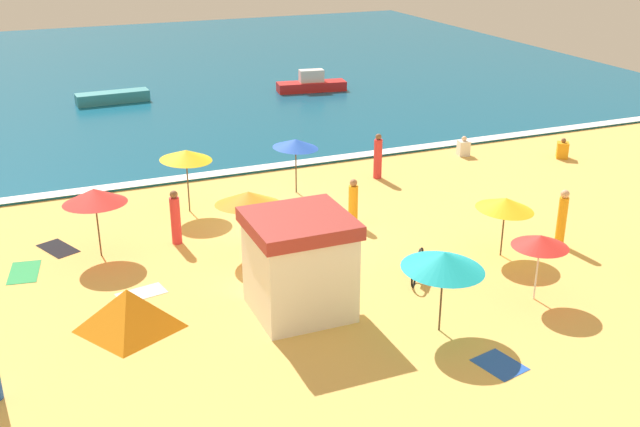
# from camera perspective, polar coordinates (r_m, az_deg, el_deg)

# --- Properties ---
(ground_plane) EXTENTS (60.00, 60.00, 0.00)m
(ground_plane) POSITION_cam_1_polar(r_m,az_deg,el_deg) (25.46, -2.41, -1.23)
(ground_plane) COLOR #EDBC60
(ocean_water) EXTENTS (60.00, 44.00, 0.10)m
(ocean_water) POSITION_cam_1_polar(r_m,az_deg,el_deg) (51.59, -13.48, 10.27)
(ocean_water) COLOR #0F567A
(ocean_water) RESTS_ON ground_plane
(wave_breaker_foam) EXTENTS (57.00, 0.70, 0.01)m
(wave_breaker_foam) POSITION_cam_1_polar(r_m,az_deg,el_deg) (31.03, -6.48, 3.20)
(wave_breaker_foam) COLOR white
(wave_breaker_foam) RESTS_ON ocean_water
(lifeguard_cabana) EXTENTS (2.61, 2.55, 2.73)m
(lifeguard_cabana) POSITION_cam_1_polar(r_m,az_deg,el_deg) (19.88, -1.56, -3.80)
(lifeguard_cabana) COLOR white
(lifeguard_cabana) RESTS_ON ground_plane
(beach_umbrella_0) EXTENTS (2.09, 2.08, 2.15)m
(beach_umbrella_0) POSITION_cam_1_polar(r_m,az_deg,el_deg) (28.19, -1.84, 5.28)
(beach_umbrella_0) COLOR #4C3823
(beach_umbrella_0) RESTS_ON ground_plane
(beach_umbrella_1) EXTENTS (2.87, 2.86, 2.24)m
(beach_umbrella_1) POSITION_cam_1_polar(r_m,az_deg,el_deg) (18.95, 9.28, -3.52)
(beach_umbrella_1) COLOR #4C3823
(beach_umbrella_1) RESTS_ON ground_plane
(beach_umbrella_3) EXTENTS (2.35, 2.34, 1.96)m
(beach_umbrella_3) POSITION_cam_1_polar(r_m,az_deg,el_deg) (23.62, 13.77, 0.71)
(beach_umbrella_3) COLOR #4C3823
(beach_umbrella_3) RESTS_ON ground_plane
(beach_umbrella_4) EXTENTS (2.44, 2.43, 2.33)m
(beach_umbrella_4) POSITION_cam_1_polar(r_m,az_deg,el_deg) (26.69, -10.05, 4.35)
(beach_umbrella_4) COLOR #4C3823
(beach_umbrella_4) RESTS_ON ground_plane
(beach_umbrella_5) EXTENTS (2.35, 2.37, 2.24)m
(beach_umbrella_5) POSITION_cam_1_polar(r_m,az_deg,el_deg) (23.83, -16.61, 1.27)
(beach_umbrella_5) COLOR #4C3823
(beach_umbrella_5) RESTS_ON ground_plane
(beach_umbrella_6) EXTENTS (2.18, 2.18, 1.92)m
(beach_umbrella_6) POSITION_cam_1_polar(r_m,az_deg,el_deg) (21.16, 16.25, -2.00)
(beach_umbrella_6) COLOR silver
(beach_umbrella_6) RESTS_ON ground_plane
(beach_umbrella_7) EXTENTS (2.81, 2.82, 2.12)m
(beach_umbrella_7) POSITION_cam_1_polar(r_m,az_deg,el_deg) (23.16, -5.41, 1.16)
(beach_umbrella_7) COLOR #4C3823
(beach_umbrella_7) RESTS_ON ground_plane
(beach_tent) EXTENTS (2.59, 2.49, 1.15)m
(beach_tent) POSITION_cam_1_polar(r_m,az_deg,el_deg) (19.99, -14.21, -7.01)
(beach_tent) COLOR orange
(beach_tent) RESTS_ON ground_plane
(parked_bicycle) EXTENTS (1.20, 1.44, 0.76)m
(parked_bicycle) POSITION_cam_1_polar(r_m,az_deg,el_deg) (22.26, 7.35, -3.90)
(parked_bicycle) COLOR black
(parked_bicycle) RESTS_ON ground_plane
(beachgoer_0) EXTENTS (0.66, 0.66, 0.89)m
(beachgoer_0) POSITION_cam_1_polar(r_m,az_deg,el_deg) (34.32, 17.78, 4.59)
(beachgoer_0) COLOR orange
(beachgoer_0) RESTS_ON ground_plane
(beachgoer_1) EXTENTS (0.35, 0.35, 1.61)m
(beachgoer_1) POSITION_cam_1_polar(r_m,az_deg,el_deg) (25.68, 2.51, 0.82)
(beachgoer_1) COLOR orange
(beachgoer_1) RESTS_ON ground_plane
(beachgoer_2) EXTENTS (0.44, 0.44, 1.80)m
(beachgoer_2) POSITION_cam_1_polar(r_m,az_deg,el_deg) (24.55, -10.81, -0.35)
(beachgoer_2) COLOR red
(beachgoer_2) RESTS_ON ground_plane
(beachgoer_4) EXTENTS (0.36, 0.36, 1.82)m
(beachgoer_4) POSITION_cam_1_polar(r_m,az_deg,el_deg) (30.16, 4.37, 4.24)
(beachgoer_4) COLOR red
(beachgoer_4) RESTS_ON ground_plane
(beachgoer_5) EXTENTS (0.38, 0.38, 1.88)m
(beachgoer_5) POSITION_cam_1_polar(r_m,az_deg,el_deg) (25.14, 17.74, -0.33)
(beachgoer_5) COLOR orange
(beachgoer_5) RESTS_ON ground_plane
(beachgoer_8) EXTENTS (0.55, 0.55, 0.86)m
(beachgoer_8) POSITION_cam_1_polar(r_m,az_deg,el_deg) (33.65, 10.74, 4.91)
(beachgoer_8) COLOR white
(beachgoer_8) RESTS_ON ground_plane
(beach_towel_1) EXTENTS (1.11, 1.27, 0.01)m
(beach_towel_1) POSITION_cam_1_polar(r_m,az_deg,el_deg) (18.77, 13.35, -11.00)
(beach_towel_1) COLOR blue
(beach_towel_1) RESTS_ON ground_plane
(beach_towel_2) EXTENTS (1.29, 1.64, 0.01)m
(beach_towel_2) POSITION_cam_1_polar(r_m,az_deg,el_deg) (25.45, -19.10, -2.50)
(beach_towel_2) COLOR black
(beach_towel_2) RESTS_ON ground_plane
(beach_towel_3) EXTENTS (1.44, 0.97, 0.01)m
(beach_towel_3) POSITION_cam_1_polar(r_m,az_deg,el_deg) (21.94, -13.28, -5.85)
(beach_towel_3) COLOR white
(beach_towel_3) RESTS_ON ground_plane
(beach_towel_4) EXTENTS (1.07, 1.65, 0.01)m
(beach_towel_4) POSITION_cam_1_polar(r_m,az_deg,el_deg) (24.19, -21.36, -4.13)
(beach_towel_4) COLOR green
(beach_towel_4) RESTS_ON ground_plane
(small_boat_0) EXTENTS (4.11, 1.69, 1.24)m
(small_boat_0) POSITION_cam_1_polar(r_m,az_deg,el_deg) (44.69, -0.65, 9.71)
(small_boat_0) COLOR red
(small_boat_0) RESTS_ON ocean_water
(small_boat_1) EXTENTS (3.94, 1.20, 0.60)m
(small_boat_1) POSITION_cam_1_polar(r_m,az_deg,el_deg) (43.45, -15.33, 8.43)
(small_boat_1) COLOR teal
(small_boat_1) RESTS_ON ocean_water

